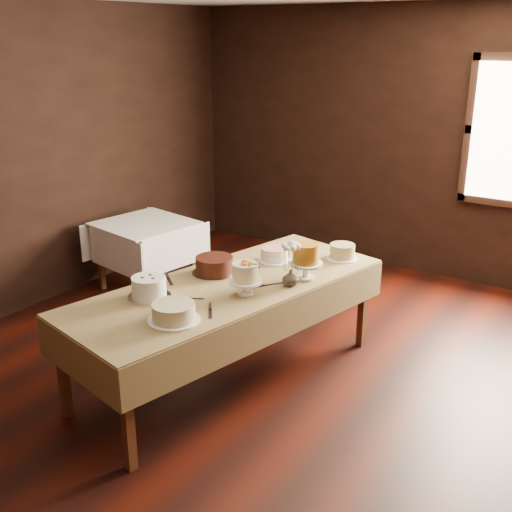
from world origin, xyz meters
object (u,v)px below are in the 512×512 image
object	(u,v)px
display_table	(228,292)
side_table	(145,230)
cake_speckled	(342,252)
cake_caramel	(306,263)
cake_server_c	(252,269)
cake_lattice	(274,256)
cake_swirl	(149,288)
cake_server_a	(193,299)
cake_server_d	(274,284)
cake_chocolate	(214,266)
cake_flowers	(245,280)
cake_cream	(174,313)
cake_server_e	(170,282)
flower_vase	(290,278)
cake_server_b	(210,314)

from	to	relation	value
display_table	side_table	xyz separation A→B (m)	(-1.73, 0.98, -0.08)
cake_speckled	cake_caramel	size ratio (longest dim) A/B	0.90
side_table	cake_speckled	world-z (taller)	cake_speckled
side_table	cake_server_c	size ratio (longest dim) A/B	4.05
cake_lattice	cake_swirl	bearing A→B (deg)	-106.98
cake_caramel	cake_server_c	size ratio (longest dim) A/B	1.19
cake_server_a	cake_server_d	size ratio (longest dim) A/B	1.00
cake_chocolate	cake_server_c	size ratio (longest dim) A/B	1.53
cake_lattice	cake_server_a	bearing A→B (deg)	-94.01
cake_flowers	cake_server_d	distance (m)	0.29
cake_swirl	cake_flowers	bearing A→B (deg)	38.40
display_table	cake_swirl	world-z (taller)	cake_swirl
cake_caramel	cake_server_c	xyz separation A→B (m)	(-0.44, -0.06, -0.12)
cake_lattice	cake_cream	bearing A→B (deg)	-87.83
cake_swirl	cake_server_e	distance (m)	0.31
cake_lattice	cake_server_a	xyz separation A→B (m)	(-0.07, -0.95, -0.04)
display_table	flower_vase	size ratio (longest dim) A/B	21.31
cake_chocolate	cake_server_a	bearing A→B (deg)	-70.40
cake_cream	cake_server_b	xyz separation A→B (m)	(0.14, 0.20, -0.05)
display_table	cake_server_c	world-z (taller)	cake_server_c
cake_server_a	cake_server_c	distance (m)	0.69
cake_lattice	cake_server_d	bearing A→B (deg)	-58.31
cake_speckled	cake_server_d	bearing A→B (deg)	-102.28
cake_speckled	flower_vase	size ratio (longest dim) A/B	2.08
cake_server_b	cake_server_d	xyz separation A→B (m)	(0.08, 0.67, 0.00)
display_table	cake_caramel	world-z (taller)	cake_caramel
cake_speckled	cake_server_d	distance (m)	0.80
cake_caramel	cake_server_c	bearing A→B (deg)	-171.65
cake_server_c	cake_chocolate	bearing A→B (deg)	162.14
side_table	cake_server_a	xyz separation A→B (m)	(1.69, -1.33, 0.14)
cake_server_c	cake_speckled	bearing A→B (deg)	-15.98
cake_caramel	cake_swirl	xyz separation A→B (m)	(-0.73, -0.91, -0.05)
cake_speckled	cake_cream	bearing A→B (deg)	-103.04
display_table	cake_lattice	world-z (taller)	cake_lattice
cake_server_b	flower_vase	xyz separation A→B (m)	(0.19, 0.71, 0.06)
side_table	cake_server_b	bearing A→B (deg)	-37.01
cake_chocolate	flower_vase	size ratio (longest dim) A/B	2.99
cake_server_e	flower_vase	distance (m)	0.89
cake_server_a	cake_server_d	world-z (taller)	same
side_table	cake_server_d	distance (m)	2.18
side_table	cake_server_e	bearing A→B (deg)	-41.09
side_table	cake_lattice	world-z (taller)	cake_lattice
cake_speckled	cake_server_b	xyz separation A→B (m)	(-0.25, -1.44, -0.05)
cake_server_d	cake_server_e	world-z (taller)	same
cake_caramel	flower_vase	size ratio (longest dim) A/B	2.33
display_table	flower_vase	xyz separation A→B (m)	(0.39, 0.23, 0.12)
cake_server_b	cake_lattice	bearing A→B (deg)	152.00
cake_cream	cake_server_b	size ratio (longest dim) A/B	1.61
cake_server_e	cake_server_a	bearing A→B (deg)	15.57
cake_caramel	cake_lattice	bearing A→B (deg)	153.76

